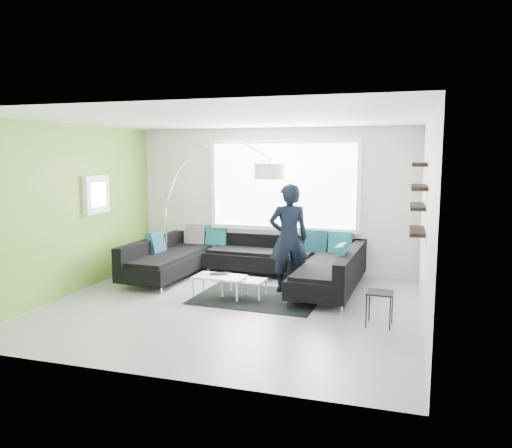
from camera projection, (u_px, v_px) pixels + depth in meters
The scene contains 9 objects.
ground at pixel (231, 307), 7.55m from camera, with size 5.50×5.50×0.00m, color gray.
room_shell at pixel (237, 187), 7.49m from camera, with size 5.54×5.04×2.82m.
sectional_sofa at pixel (246, 263), 8.89m from camera, with size 4.04×2.61×0.85m.
rug at pixel (258, 298), 8.03m from camera, with size 1.98×1.44×0.01m, color black.
coffee_table at pixel (232, 286), 8.09m from camera, with size 1.04×0.61×0.34m, color white.
arc_lamp at pixel (165, 208), 9.58m from camera, with size 2.36×0.66×2.55m, color silver, non-canonical shape.
side_table at pixel (379, 309), 6.69m from camera, with size 0.34×0.34×0.47m, color black.
person at pixel (289, 238), 8.30m from camera, with size 0.78×0.65×1.81m, color black.
laptop at pixel (219, 274), 8.12m from camera, with size 0.37×0.31×0.02m, color black.
Camera 1 is at (2.49, -6.88, 2.29)m, focal length 35.00 mm.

